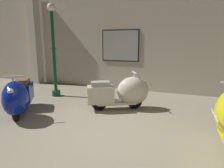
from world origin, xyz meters
TOP-DOWN VIEW (x-y plane):
  - ground_plane at (0.00, 0.00)m, footprint 60.00×60.00m
  - showroom_back_wall at (-0.17, 4.09)m, footprint 18.00×0.63m
  - scooter_0 at (-2.44, 0.31)m, footprint 1.38×1.71m
  - scooter_1 at (-0.18, 1.72)m, footprint 1.69×1.24m
  - lamppost at (-2.76, 2.21)m, footprint 0.28×0.28m

SIDE VIEW (x-z plane):
  - ground_plane at x=0.00m, z-range 0.00..0.00m
  - scooter_1 at x=-0.18m, z-range -0.04..0.98m
  - scooter_0 at x=-2.44m, z-range -0.05..1.01m
  - lamppost at x=-2.76m, z-range 0.04..3.05m
  - showroom_back_wall at x=-0.17m, z-range 0.00..3.98m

